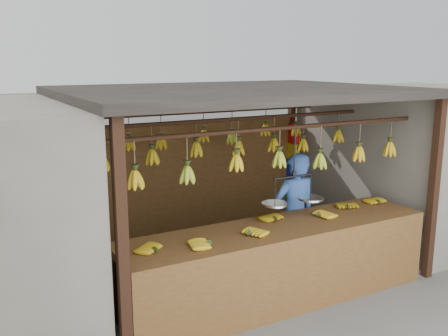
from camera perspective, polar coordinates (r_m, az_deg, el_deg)
ground at (r=6.94m, az=1.21°, el=-11.02°), size 80.00×80.00×0.00m
stall at (r=6.70m, az=-0.12°, el=5.66°), size 4.30×3.30×2.40m
neighbor_right at (r=8.89m, az=21.79°, el=1.06°), size 3.00×3.00×2.30m
counter at (r=5.68m, az=6.98°, el=-8.76°), size 3.75×0.85×0.96m
hanging_bananas at (r=6.47m, az=1.34°, el=2.23°), size 3.62×2.23×0.38m
balance_scale at (r=5.87m, az=7.91°, el=-3.39°), size 0.80×0.31×0.89m
vendor at (r=6.47m, az=8.08°, el=-5.31°), size 0.61×0.43×1.61m
bag_bundles at (r=8.74m, az=7.86°, el=0.73°), size 0.08×0.26×1.34m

